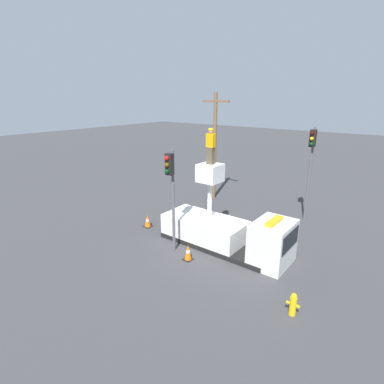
% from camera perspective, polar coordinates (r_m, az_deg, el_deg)
% --- Properties ---
extents(ground_plane, '(120.00, 120.00, 0.00)m').
position_cam_1_polar(ground_plane, '(16.10, 4.76, -9.98)').
color(ground_plane, '#38383A').
extents(bucket_truck, '(6.84, 2.21, 4.28)m').
position_cam_1_polar(bucket_truck, '(15.50, 6.28, -7.65)').
color(bucket_truck, black).
rests_on(bucket_truck, ground).
extents(worker, '(0.40, 0.26, 1.75)m').
position_cam_1_polar(worker, '(14.74, 3.57, 8.67)').
color(worker, brown).
rests_on(worker, bucket_truck).
extents(traffic_light_pole, '(0.34, 0.57, 5.15)m').
position_cam_1_polar(traffic_light_pole, '(14.11, -4.04, 1.97)').
color(traffic_light_pole, '#515156').
rests_on(traffic_light_pole, ground).
extents(traffic_light_across, '(0.34, 0.57, 5.81)m').
position_cam_1_polar(traffic_light_across, '(19.19, 21.72, 6.33)').
color(traffic_light_across, '#515156').
rests_on(traffic_light_across, ground).
extents(fire_hydrant, '(0.49, 0.25, 0.88)m').
position_cam_1_polar(fire_hydrant, '(11.89, 18.69, -19.61)').
color(fire_hydrant, gold).
rests_on(fire_hydrant, ground).
extents(traffic_cone_rear, '(0.47, 0.47, 0.76)m').
position_cam_1_polar(traffic_cone_rear, '(18.19, -8.44, -5.49)').
color(traffic_cone_rear, black).
rests_on(traffic_cone_rear, ground).
extents(traffic_cone_curbside, '(0.43, 0.43, 0.78)m').
position_cam_1_polar(traffic_cone_curbside, '(14.54, -0.77, -11.47)').
color(traffic_cone_curbside, black).
rests_on(traffic_cone_curbside, ground).
extents(utility_pole, '(2.20, 0.26, 7.77)m').
position_cam_1_polar(utility_pole, '(22.31, 4.34, 9.21)').
color(utility_pole, brown).
rests_on(utility_pole, ground).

